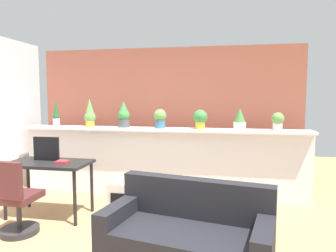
{
  "coord_description": "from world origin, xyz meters",
  "views": [
    {
      "loc": [
        1.03,
        -2.85,
        1.62
      ],
      "look_at": [
        0.25,
        1.35,
        1.22
      ],
      "focal_mm": 32.71,
      "sensor_mm": 36.0,
      "label": 1
    }
  ],
  "objects_px": {
    "potted_plant_0": "(56,115)",
    "desk": "(49,168)",
    "potted_plant_3": "(160,118)",
    "potted_plant_6": "(278,121)",
    "couch": "(187,239)",
    "potted_plant_1": "(90,114)",
    "office_chair": "(15,203)",
    "potted_plant_2": "(124,115)",
    "side_cube_shelf": "(126,199)",
    "book_on_desk": "(62,162)",
    "potted_plant_4": "(200,118)",
    "potted_plant_5": "(240,119)",
    "tv_monitor": "(46,149)"
  },
  "relations": [
    {
      "from": "potted_plant_5",
      "to": "potted_plant_0",
      "type": "bearing_deg",
      "value": 179.88
    },
    {
      "from": "desk",
      "to": "office_chair",
      "type": "distance_m",
      "value": 0.69
    },
    {
      "from": "potted_plant_2",
      "to": "potted_plant_5",
      "type": "relative_size",
      "value": 1.31
    },
    {
      "from": "desk",
      "to": "book_on_desk",
      "type": "relative_size",
      "value": 7.25
    },
    {
      "from": "office_chair",
      "to": "potted_plant_2",
      "type": "bearing_deg",
      "value": 66.91
    },
    {
      "from": "potted_plant_6",
      "to": "potted_plant_5",
      "type": "bearing_deg",
      "value": 177.61
    },
    {
      "from": "potted_plant_3",
      "to": "couch",
      "type": "bearing_deg",
      "value": -71.02
    },
    {
      "from": "potted_plant_6",
      "to": "couch",
      "type": "relative_size",
      "value": 0.16
    },
    {
      "from": "potted_plant_5",
      "to": "couch",
      "type": "xyz_separation_m",
      "value": [
        -0.56,
        -2.03,
        -1.0
      ]
    },
    {
      "from": "desk",
      "to": "tv_monitor",
      "type": "distance_m",
      "value": 0.27
    },
    {
      "from": "potted_plant_1",
      "to": "potted_plant_5",
      "type": "relative_size",
      "value": 1.43
    },
    {
      "from": "potted_plant_0",
      "to": "couch",
      "type": "xyz_separation_m",
      "value": [
        2.53,
        -2.04,
        -1.04
      ]
    },
    {
      "from": "potted_plant_5",
      "to": "potted_plant_6",
      "type": "relative_size",
      "value": 1.21
    },
    {
      "from": "potted_plant_3",
      "to": "side_cube_shelf",
      "type": "bearing_deg",
      "value": -105.9
    },
    {
      "from": "potted_plant_3",
      "to": "desk",
      "type": "xyz_separation_m",
      "value": [
        -1.31,
        -1.08,
        -0.62
      ]
    },
    {
      "from": "potted_plant_2",
      "to": "potted_plant_4",
      "type": "height_order",
      "value": "potted_plant_2"
    },
    {
      "from": "potted_plant_6",
      "to": "desk",
      "type": "bearing_deg",
      "value": -160.97
    },
    {
      "from": "potted_plant_4",
      "to": "tv_monitor",
      "type": "relative_size",
      "value": 0.82
    },
    {
      "from": "potted_plant_1",
      "to": "potted_plant_3",
      "type": "distance_m",
      "value": 1.23
    },
    {
      "from": "potted_plant_1",
      "to": "office_chair",
      "type": "xyz_separation_m",
      "value": [
        -0.14,
        -1.77,
        -0.96
      ]
    },
    {
      "from": "potted_plant_1",
      "to": "office_chair",
      "type": "height_order",
      "value": "potted_plant_1"
    },
    {
      "from": "potted_plant_4",
      "to": "desk",
      "type": "distance_m",
      "value": 2.33
    },
    {
      "from": "potted_plant_2",
      "to": "potted_plant_3",
      "type": "bearing_deg",
      "value": -3.38
    },
    {
      "from": "book_on_desk",
      "to": "couch",
      "type": "relative_size",
      "value": 0.09
    },
    {
      "from": "potted_plant_0",
      "to": "desk",
      "type": "bearing_deg",
      "value": -64.79
    },
    {
      "from": "potted_plant_0",
      "to": "couch",
      "type": "distance_m",
      "value": 3.41
    },
    {
      "from": "potted_plant_4",
      "to": "potted_plant_3",
      "type": "bearing_deg",
      "value": -177.89
    },
    {
      "from": "potted_plant_6",
      "to": "couch",
      "type": "distance_m",
      "value": 2.5
    },
    {
      "from": "potted_plant_4",
      "to": "office_chair",
      "type": "distance_m",
      "value": 2.81
    },
    {
      "from": "potted_plant_1",
      "to": "book_on_desk",
      "type": "xyz_separation_m",
      "value": [
        0.15,
        -1.2,
        -0.58
      ]
    },
    {
      "from": "potted_plant_6",
      "to": "potted_plant_1",
      "type": "bearing_deg",
      "value": 178.76
    },
    {
      "from": "potted_plant_5",
      "to": "book_on_desk",
      "type": "bearing_deg",
      "value": -153.69
    },
    {
      "from": "potted_plant_1",
      "to": "potted_plant_3",
      "type": "bearing_deg",
      "value": -2.73
    },
    {
      "from": "potted_plant_5",
      "to": "potted_plant_3",
      "type": "bearing_deg",
      "value": -179.25
    },
    {
      "from": "potted_plant_1",
      "to": "side_cube_shelf",
      "type": "xyz_separation_m",
      "value": [
        0.96,
        -1.01,
        -1.09
      ]
    },
    {
      "from": "office_chair",
      "to": "side_cube_shelf",
      "type": "relative_size",
      "value": 1.82
    },
    {
      "from": "potted_plant_1",
      "to": "potted_plant_0",
      "type": "bearing_deg",
      "value": -176.62
    },
    {
      "from": "desk",
      "to": "book_on_desk",
      "type": "bearing_deg",
      "value": -13.28
    },
    {
      "from": "tv_monitor",
      "to": "potted_plant_4",
      "type": "bearing_deg",
      "value": 26.76
    },
    {
      "from": "potted_plant_1",
      "to": "couch",
      "type": "bearing_deg",
      "value": -47.16
    },
    {
      "from": "desk",
      "to": "potted_plant_4",
      "type": "bearing_deg",
      "value": 29.47
    },
    {
      "from": "potted_plant_1",
      "to": "tv_monitor",
      "type": "relative_size",
      "value": 1.28
    },
    {
      "from": "potted_plant_4",
      "to": "potted_plant_5",
      "type": "relative_size",
      "value": 0.92
    },
    {
      "from": "potted_plant_6",
      "to": "couch",
      "type": "xyz_separation_m",
      "value": [
        -1.11,
        -2.01,
        -0.99
      ]
    },
    {
      "from": "potted_plant_4",
      "to": "book_on_desk",
      "type": "distance_m",
      "value": 2.14
    },
    {
      "from": "potted_plant_1",
      "to": "potted_plant_2",
      "type": "xyz_separation_m",
      "value": [
        0.61,
        -0.02,
        -0.02
      ]
    },
    {
      "from": "tv_monitor",
      "to": "potted_plant_0",
      "type": "bearing_deg",
      "value": 113.38
    },
    {
      "from": "potted_plant_6",
      "to": "office_chair",
      "type": "height_order",
      "value": "potted_plant_6"
    },
    {
      "from": "potted_plant_2",
      "to": "potted_plant_3",
      "type": "distance_m",
      "value": 0.62
    },
    {
      "from": "side_cube_shelf",
      "to": "potted_plant_4",
      "type": "bearing_deg",
      "value": 46.83
    }
  ]
}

